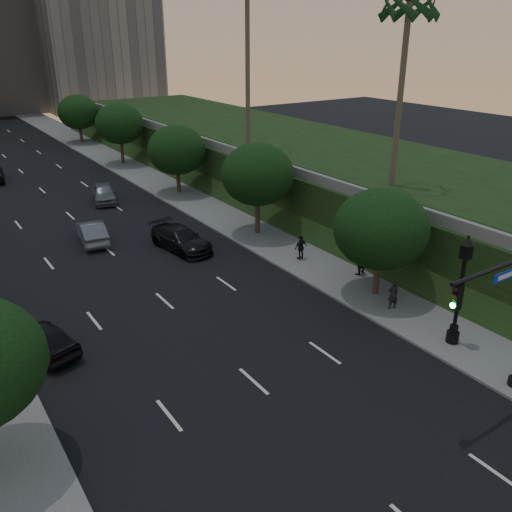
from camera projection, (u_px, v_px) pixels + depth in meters
ground at (330, 451)px, 19.49m from camera, size 160.00×160.00×0.00m
road_surface at (78, 223)px, 42.47m from camera, size 16.00×140.00×0.02m
sidewalk_right at (194, 201)px, 47.70m from camera, size 4.50×140.00×0.15m
embankment at (312, 166)px, 51.45m from camera, size 18.00×90.00×4.00m
parapet_wall at (236, 152)px, 46.18m from camera, size 0.35×90.00×0.70m
office_block_right at (87, 5)px, 98.38m from camera, size 20.00×22.00×36.00m
tree_right_a at (381, 229)px, 29.35m from camera, size 5.20×5.20×6.24m
tree_right_b at (258, 175)px, 38.35m from camera, size 5.20×5.20×6.74m
tree_right_c at (177, 150)px, 48.50m from camera, size 5.20×5.20×6.24m
tree_right_d at (119, 124)px, 59.03m from camera, size 5.20×5.20×6.74m
tree_right_e at (78, 112)px, 70.71m from camera, size 5.20×5.20×6.24m
palm_mid at (409, 6)px, 33.26m from camera, size 3.20×3.20×13.00m
street_lamp at (459, 296)px, 25.06m from camera, size 0.64×0.64×5.62m
sedan_near_left at (40, 338)px, 25.14m from camera, size 3.14×4.94×1.57m
sedan_mid_left at (92, 232)px, 38.29m from camera, size 2.24×4.83×1.53m
sedan_near_right at (181, 239)px, 37.03m from camera, size 2.92×5.62×1.56m
sedan_far_right at (104, 193)px, 47.33m from camera, size 3.04×5.04×1.61m
pedestrian_a at (393, 294)px, 28.83m from camera, size 0.69×0.54×1.66m
pedestrian_b at (359, 260)px, 32.90m from camera, size 0.98×0.80×1.86m
pedestrian_c at (301, 247)px, 35.10m from camera, size 0.96×0.42×1.63m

